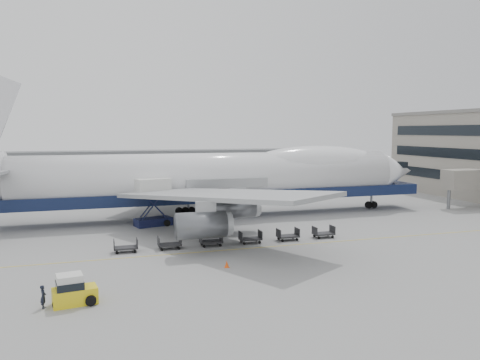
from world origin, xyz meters
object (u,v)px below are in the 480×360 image
object	(u,v)px
airliner	(218,177)
ground_worker	(43,297)
catering_truck	(153,199)
baggage_tug	(73,291)

from	to	relation	value
airliner	ground_worker	world-z (taller)	airliner
airliner	catering_truck	world-z (taller)	airliner
catering_truck	ground_worker	xyz separation A→B (m)	(-10.33, -25.77, -2.63)
airliner	catering_truck	xyz separation A→B (m)	(-9.40, -3.48, -2.20)
airliner	catering_truck	bearing A→B (deg)	-159.66
airliner	ground_worker	size ratio (longest dim) A/B	41.98
baggage_tug	catering_truck	bearing A→B (deg)	62.77
ground_worker	baggage_tug	bearing A→B (deg)	-83.45
airliner	ground_worker	distance (m)	35.62
baggage_tug	ground_worker	world-z (taller)	baggage_tug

